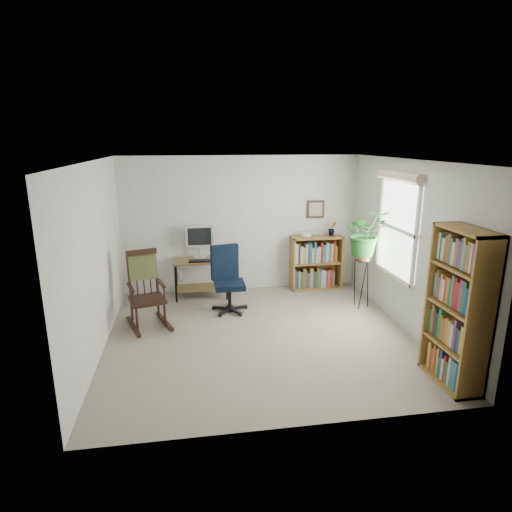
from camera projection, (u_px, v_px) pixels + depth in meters
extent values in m
cube|color=gray|center=(260.00, 336.00, 5.99)|extent=(4.20, 4.00, 0.00)
cube|color=silver|center=(261.00, 161.00, 5.36)|extent=(4.20, 4.00, 0.00)
cube|color=beige|center=(242.00, 225.00, 7.58)|extent=(4.20, 0.00, 2.40)
cube|color=beige|center=(299.00, 310.00, 3.77)|extent=(4.20, 0.00, 2.40)
cube|color=beige|center=(96.00, 260.00, 5.36)|extent=(0.00, 4.00, 2.40)
cube|color=beige|center=(408.00, 247.00, 5.99)|extent=(0.00, 4.00, 2.40)
cube|color=black|center=(201.00, 261.00, 7.20)|extent=(0.40, 0.15, 0.02)
imported|color=#215D20|center=(367.00, 210.00, 6.61)|extent=(1.69, 1.88, 1.46)
imported|color=#215D20|center=(332.00, 233.00, 7.71)|extent=(0.13, 0.24, 0.11)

